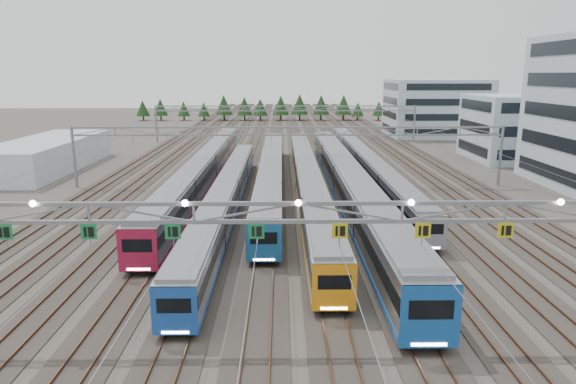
{
  "coord_description": "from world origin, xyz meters",
  "views": [
    {
      "loc": [
        -0.88,
        -26.55,
        14.56
      ],
      "look_at": [
        -0.28,
        21.36,
        3.5
      ],
      "focal_mm": 32.0,
      "sensor_mm": 36.0,
      "label": 1
    }
  ],
  "objects_px": {
    "train_b": "(227,194)",
    "train_f": "(365,163)",
    "west_shed": "(47,155)",
    "train_a": "(206,167)",
    "train_e": "(347,181)",
    "depot_bldg_north": "(436,108)",
    "gantry_far": "(286,113)",
    "gantry_mid": "(288,138)",
    "train_c": "(271,172)",
    "train_d": "(307,178)",
    "depot_bldg_mid": "(514,128)",
    "gantry_near": "(297,217)"
  },
  "relations": [
    {
      "from": "train_b",
      "to": "train_f",
      "type": "bearing_deg",
      "value": 47.45
    },
    {
      "from": "train_f",
      "to": "west_shed",
      "type": "relative_size",
      "value": 2.26
    },
    {
      "from": "train_a",
      "to": "train_e",
      "type": "xyz_separation_m",
      "value": [
        18.0,
        -10.28,
        0.18
      ]
    },
    {
      "from": "train_f",
      "to": "west_shed",
      "type": "distance_m",
      "value": 49.05
    },
    {
      "from": "depot_bldg_north",
      "to": "gantry_far",
      "type": "bearing_deg",
      "value": -161.99
    },
    {
      "from": "train_b",
      "to": "gantry_mid",
      "type": "relative_size",
      "value": 0.99
    },
    {
      "from": "train_f",
      "to": "gantry_mid",
      "type": "bearing_deg",
      "value": -149.14
    },
    {
      "from": "train_b",
      "to": "train_e",
      "type": "relative_size",
      "value": 0.81
    },
    {
      "from": "depot_bldg_north",
      "to": "train_b",
      "type": "bearing_deg",
      "value": -121.51
    },
    {
      "from": "train_a",
      "to": "gantry_mid",
      "type": "relative_size",
      "value": 1.2
    },
    {
      "from": "train_a",
      "to": "train_f",
      "type": "height_order",
      "value": "train_a"
    },
    {
      "from": "train_a",
      "to": "train_c",
      "type": "height_order",
      "value": "train_a"
    },
    {
      "from": "train_b",
      "to": "gantry_far",
      "type": "xyz_separation_m",
      "value": [
        6.75,
        57.89,
        4.46
      ]
    },
    {
      "from": "train_c",
      "to": "train_d",
      "type": "bearing_deg",
      "value": -42.58
    },
    {
      "from": "west_shed",
      "to": "gantry_far",
      "type": "bearing_deg",
      "value": 40.63
    },
    {
      "from": "train_b",
      "to": "train_c",
      "type": "xyz_separation_m",
      "value": [
        4.5,
        12.13,
        0.14
      ]
    },
    {
      "from": "gantry_far",
      "to": "depot_bldg_mid",
      "type": "relative_size",
      "value": 3.52
    },
    {
      "from": "train_e",
      "to": "west_shed",
      "type": "bearing_deg",
      "value": 154.63
    },
    {
      "from": "gantry_mid",
      "to": "depot_bldg_north",
      "type": "distance_m",
      "value": 67.09
    },
    {
      "from": "train_b",
      "to": "depot_bldg_north",
      "type": "distance_m",
      "value": 81.74
    },
    {
      "from": "train_b",
      "to": "train_d",
      "type": "xyz_separation_m",
      "value": [
        9.0,
        8.0,
        0.11
      ]
    },
    {
      "from": "gantry_near",
      "to": "west_shed",
      "type": "bearing_deg",
      "value": 125.17
    },
    {
      "from": "depot_bldg_mid",
      "to": "depot_bldg_north",
      "type": "distance_m",
      "value": 35.38
    },
    {
      "from": "train_c",
      "to": "train_d",
      "type": "distance_m",
      "value": 6.11
    },
    {
      "from": "train_b",
      "to": "train_d",
      "type": "bearing_deg",
      "value": 41.63
    },
    {
      "from": "train_e",
      "to": "train_f",
      "type": "relative_size",
      "value": 1.02
    },
    {
      "from": "gantry_near",
      "to": "train_f",
      "type": "bearing_deg",
      "value": 76.44
    },
    {
      "from": "train_c",
      "to": "train_d",
      "type": "xyz_separation_m",
      "value": [
        4.5,
        -4.13,
        -0.03
      ]
    },
    {
      "from": "train_a",
      "to": "gantry_mid",
      "type": "bearing_deg",
      "value": -11.3
    },
    {
      "from": "train_a",
      "to": "gantry_near",
      "type": "distance_m",
      "value": 44.1
    },
    {
      "from": "train_f",
      "to": "gantry_far",
      "type": "relative_size",
      "value": 1.2
    },
    {
      "from": "gantry_mid",
      "to": "depot_bldg_mid",
      "type": "xyz_separation_m",
      "value": [
        39.23,
        21.47,
        -0.88
      ]
    },
    {
      "from": "train_c",
      "to": "depot_bldg_north",
      "type": "bearing_deg",
      "value": 56.4
    },
    {
      "from": "train_c",
      "to": "gantry_near",
      "type": "distance_m",
      "value": 39.74
    },
    {
      "from": "train_f",
      "to": "train_c",
      "type": "bearing_deg",
      "value": -151.01
    },
    {
      "from": "train_c",
      "to": "west_shed",
      "type": "height_order",
      "value": "west_shed"
    },
    {
      "from": "train_c",
      "to": "gantry_mid",
      "type": "xyz_separation_m",
      "value": [
        2.25,
        0.76,
        4.32
      ]
    },
    {
      "from": "train_c",
      "to": "gantry_mid",
      "type": "relative_size",
      "value": 1.03
    },
    {
      "from": "train_a",
      "to": "depot_bldg_mid",
      "type": "height_order",
      "value": "depot_bldg_mid"
    },
    {
      "from": "depot_bldg_north",
      "to": "train_c",
      "type": "bearing_deg",
      "value": -123.6
    },
    {
      "from": "train_b",
      "to": "gantry_mid",
      "type": "xyz_separation_m",
      "value": [
        6.75,
        12.89,
        4.46
      ]
    },
    {
      "from": "gantry_near",
      "to": "depot_bldg_north",
      "type": "distance_m",
      "value": 103.26
    },
    {
      "from": "west_shed",
      "to": "train_c",
      "type": "bearing_deg",
      "value": -21.24
    },
    {
      "from": "train_e",
      "to": "west_shed",
      "type": "distance_m",
      "value": 48.87
    },
    {
      "from": "train_c",
      "to": "gantry_far",
      "type": "bearing_deg",
      "value": 87.18
    },
    {
      "from": "train_d",
      "to": "train_f",
      "type": "height_order",
      "value": "train_d"
    },
    {
      "from": "gantry_mid",
      "to": "gantry_far",
      "type": "relative_size",
      "value": 1.0
    },
    {
      "from": "train_a",
      "to": "train_b",
      "type": "height_order",
      "value": "train_a"
    },
    {
      "from": "train_b",
      "to": "depot_bldg_north",
      "type": "height_order",
      "value": "depot_bldg_north"
    },
    {
      "from": "gantry_far",
      "to": "depot_bldg_north",
      "type": "bearing_deg",
      "value": 18.01
    }
  ]
}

